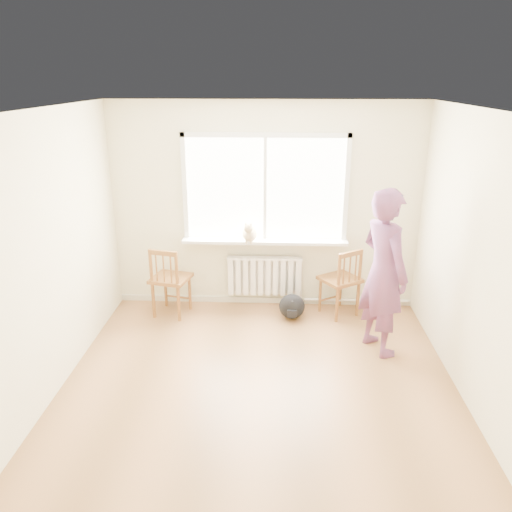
# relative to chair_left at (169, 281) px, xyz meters

# --- Properties ---
(floor) EXTENTS (4.50, 4.50, 0.00)m
(floor) POSITION_rel_chair_left_xyz_m (1.22, -1.81, -0.47)
(floor) COLOR #A46F43
(floor) RESTS_ON ground
(ceiling) EXTENTS (4.50, 4.50, 0.00)m
(ceiling) POSITION_rel_chair_left_xyz_m (1.22, -1.81, 2.23)
(ceiling) COLOR white
(ceiling) RESTS_ON back_wall
(back_wall) EXTENTS (4.00, 0.01, 2.70)m
(back_wall) POSITION_rel_chair_left_xyz_m (1.22, 0.44, 0.88)
(back_wall) COLOR beige
(back_wall) RESTS_ON ground
(window) EXTENTS (2.12, 0.05, 1.42)m
(window) POSITION_rel_chair_left_xyz_m (1.22, 0.42, 1.19)
(window) COLOR white
(window) RESTS_ON back_wall
(windowsill) EXTENTS (2.15, 0.22, 0.04)m
(windowsill) POSITION_rel_chair_left_xyz_m (1.22, 0.33, 0.46)
(windowsill) COLOR white
(windowsill) RESTS_ON back_wall
(radiator) EXTENTS (1.00, 0.12, 0.55)m
(radiator) POSITION_rel_chair_left_xyz_m (1.22, 0.35, -0.03)
(radiator) COLOR white
(radiator) RESTS_ON back_wall
(heating_pipe) EXTENTS (1.40, 0.04, 0.04)m
(heating_pipe) POSITION_rel_chair_left_xyz_m (2.47, 0.38, -0.39)
(heating_pipe) COLOR silver
(heating_pipe) RESTS_ON back_wall
(baseboard) EXTENTS (4.00, 0.03, 0.08)m
(baseboard) POSITION_rel_chair_left_xyz_m (1.22, 0.43, -0.43)
(baseboard) COLOR beige
(baseboard) RESTS_ON ground
(chair_left) EXTENTS (0.56, 0.54, 0.94)m
(chair_left) POSITION_rel_chair_left_xyz_m (0.00, 0.00, 0.00)
(chair_left) COLOR #94582B
(chair_left) RESTS_ON floor
(chair_right) EXTENTS (0.62, 0.61, 0.92)m
(chair_right) POSITION_rel_chair_left_xyz_m (2.23, 0.10, -0.01)
(chair_right) COLOR #94582B
(chair_right) RESTS_ON floor
(person) EXTENTS (0.71, 0.82, 1.89)m
(person) POSITION_rel_chair_left_xyz_m (2.55, -0.74, 0.47)
(person) COLOR #BB3E5B
(person) RESTS_ON floor
(cat) EXTENTS (0.21, 0.44, 0.30)m
(cat) POSITION_rel_chair_left_xyz_m (1.03, 0.25, 0.60)
(cat) COLOR beige
(cat) RESTS_ON windowsill
(backpack) EXTENTS (0.35, 0.28, 0.33)m
(backpack) POSITION_rel_chair_left_xyz_m (1.58, -0.02, -0.31)
(backpack) COLOR black
(backpack) RESTS_ON floor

